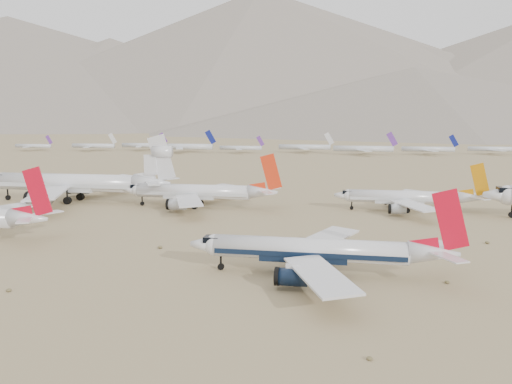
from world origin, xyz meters
TOP-DOWN VIEW (x-y plane):
  - ground at (0.00, 0.00)m, footprint 7000.00×7000.00m
  - main_airliner at (3.57, 2.16)m, footprint 44.76×43.72m
  - row2_gold_tail at (25.59, 67.23)m, footprint 41.13×40.22m
  - row2_orange_tail at (-36.36, 62.72)m, footprint 47.23×46.20m
  - row2_white_trijet at (-77.62, 64.68)m, footprint 62.94×61.51m
  - distant_storage_row at (32.95, 310.46)m, footprint 614.19×61.47m
  - mountain_range at (70.18, 1648.01)m, footprint 7354.00×3024.00m
  - desert_scrub at (-11.08, -26.49)m, footprint 247.37×121.67m

SIDE VIEW (x-z plane):
  - ground at x=0.00m, z-range 0.00..0.00m
  - desert_scrub at x=-11.08m, z-range -0.03..0.60m
  - row2_gold_tail at x=25.59m, z-range -3.23..11.42m
  - main_airliner at x=3.57m, z-range -3.56..12.24m
  - distant_storage_row at x=32.95m, z-range -3.60..12.54m
  - row2_orange_tail at x=-36.36m, z-range -3.70..13.15m
  - row2_white_trijet at x=-77.62m, z-range -4.69..17.61m
  - mountain_range at x=70.18m, z-range -44.68..425.32m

